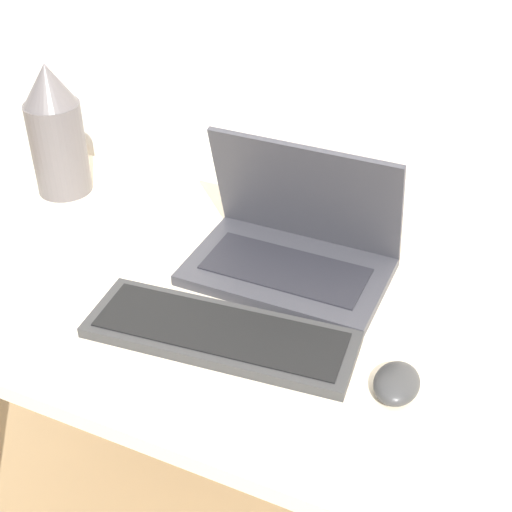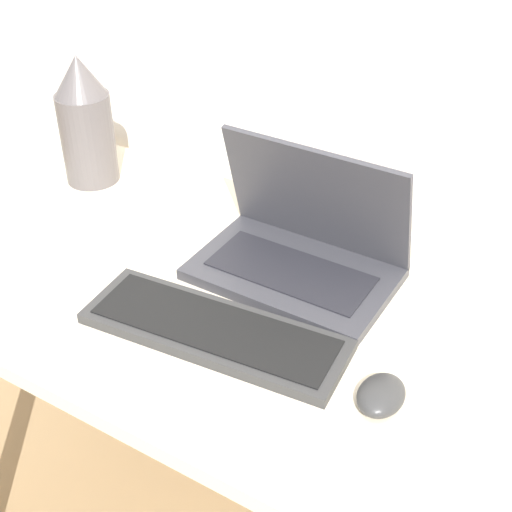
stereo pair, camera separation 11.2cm
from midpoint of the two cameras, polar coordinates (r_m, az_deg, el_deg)
desk at (r=1.23m, az=5.68°, el=-8.40°), size 1.42×0.66×0.77m
laptop at (r=1.24m, az=6.25°, el=0.66°), size 0.34×0.22×0.23m
keyboard at (r=1.12m, az=-0.46°, el=-6.12°), size 0.44×0.18×0.02m
mouse at (r=1.03m, az=13.11°, el=-10.93°), size 0.06×0.09×0.03m
vase at (r=1.51m, az=-11.42°, el=10.46°), size 0.11×0.11×0.27m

